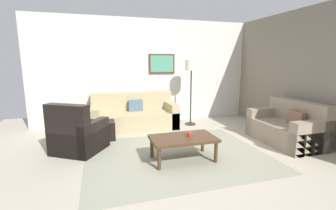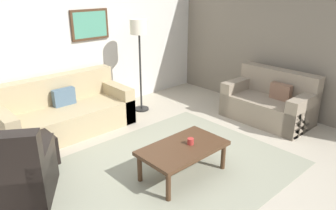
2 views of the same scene
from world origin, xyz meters
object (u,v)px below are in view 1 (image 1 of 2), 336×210
(couch_loveseat, at_px, (288,128))
(armchair_leather, at_px, (77,136))
(coffee_table, at_px, (183,140))
(lamp_standing, at_px, (191,72))
(cup, at_px, (190,135))
(ottoman, at_px, (101,130))
(couch_main, at_px, (134,116))
(framed_artwork, at_px, (162,64))

(couch_loveseat, height_order, armchair_leather, armchair_leather)
(coffee_table, bearing_deg, lamp_standing, 64.84)
(cup, bearing_deg, ottoman, 131.70)
(coffee_table, bearing_deg, couch_main, 102.27)
(framed_artwork, bearing_deg, couch_loveseat, -50.68)
(lamp_standing, xyz_separation_m, framed_artwork, (-0.63, 0.60, 0.21))
(cup, bearing_deg, armchair_leather, 154.18)
(ottoman, xyz_separation_m, coffee_table, (1.32, -1.58, 0.16))
(armchair_leather, distance_m, lamp_standing, 3.22)
(armchair_leather, relative_size, cup, 13.43)
(framed_artwork, bearing_deg, armchair_leather, -139.37)
(ottoman, distance_m, cup, 2.16)
(couch_main, relative_size, coffee_table, 1.90)
(armchair_leather, distance_m, cup, 2.09)
(armchair_leather, bearing_deg, ottoman, 57.39)
(couch_main, xyz_separation_m, lamp_standing, (1.49, -0.17, 1.11))
(ottoman, relative_size, framed_artwork, 0.78)
(cup, bearing_deg, framed_artwork, 84.58)
(coffee_table, bearing_deg, armchair_leather, 153.43)
(ottoman, bearing_deg, couch_loveseat, -20.09)
(coffee_table, relative_size, cup, 13.36)
(ottoman, distance_m, framed_artwork, 2.48)
(coffee_table, bearing_deg, ottoman, 129.89)
(couch_main, xyz_separation_m, coffee_table, (0.50, -2.29, 0.06))
(cup, bearing_deg, coffee_table, 167.59)
(lamp_standing, bearing_deg, ottoman, -166.93)
(ottoman, xyz_separation_m, cup, (1.43, -1.61, 0.25))
(coffee_table, distance_m, cup, 0.14)
(ottoman, bearing_deg, couch_main, 40.49)
(couch_main, height_order, couch_loveseat, same)
(armchair_leather, bearing_deg, couch_loveseat, -9.11)
(coffee_table, bearing_deg, couch_loveseat, 5.02)
(couch_loveseat, distance_m, ottoman, 3.99)
(cup, distance_m, lamp_standing, 2.51)
(cup, bearing_deg, lamp_standing, 67.52)
(couch_main, relative_size, armchair_leather, 1.89)
(cup, xyz_separation_m, lamp_standing, (0.89, 2.14, 0.96))
(coffee_table, height_order, lamp_standing, lamp_standing)
(couch_loveseat, height_order, framed_artwork, framed_artwork)
(couch_main, distance_m, cup, 2.39)
(armchair_leather, bearing_deg, couch_main, 47.80)
(couch_loveseat, bearing_deg, coffee_table, -174.98)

